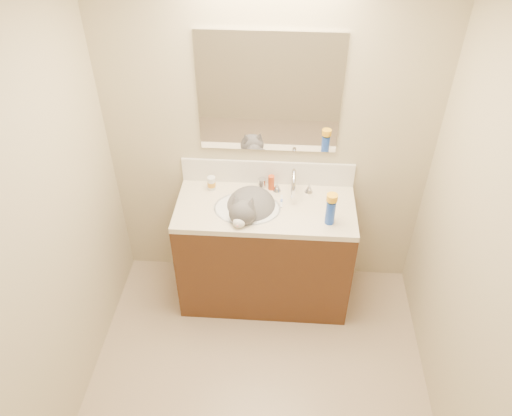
# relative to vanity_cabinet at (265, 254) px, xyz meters

# --- Properties ---
(ground) EXTENTS (2.50, 2.50, 0.00)m
(ground) POSITION_rel_vanity_cabinet_xyz_m (0.00, -0.97, -0.41)
(ground) COLOR tan
(ground) RESTS_ON ground
(room_shell) EXTENTS (2.24, 2.54, 2.52)m
(room_shell) POSITION_rel_vanity_cabinet_xyz_m (0.00, -0.97, 1.08)
(room_shell) COLOR tan
(room_shell) RESTS_ON ground
(vanity_cabinet) EXTENTS (1.20, 0.55, 0.82)m
(vanity_cabinet) POSITION_rel_vanity_cabinet_xyz_m (0.00, 0.00, 0.00)
(vanity_cabinet) COLOR #432411
(vanity_cabinet) RESTS_ON ground
(counter_slab) EXTENTS (1.20, 0.55, 0.04)m
(counter_slab) POSITION_rel_vanity_cabinet_xyz_m (0.00, 0.00, 0.43)
(counter_slab) COLOR beige
(counter_slab) RESTS_ON vanity_cabinet
(basin) EXTENTS (0.45, 0.36, 0.14)m
(basin) POSITION_rel_vanity_cabinet_xyz_m (-0.12, -0.03, 0.38)
(basin) COLOR white
(basin) RESTS_ON vanity_cabinet
(faucet) EXTENTS (0.28, 0.20, 0.21)m
(faucet) POSITION_rel_vanity_cabinet_xyz_m (0.18, 0.14, 0.54)
(faucet) COLOR silver
(faucet) RESTS_ON counter_slab
(cat) EXTENTS (0.42, 0.50, 0.35)m
(cat) POSITION_rel_vanity_cabinet_xyz_m (-0.10, -0.02, 0.44)
(cat) COLOR #4C4A4C
(cat) RESTS_ON basin
(backsplash) EXTENTS (1.20, 0.02, 0.18)m
(backsplash) POSITION_rel_vanity_cabinet_xyz_m (0.00, 0.26, 0.54)
(backsplash) COLOR silver
(backsplash) RESTS_ON counter_slab
(mirror) EXTENTS (0.90, 0.02, 0.80)m
(mirror) POSITION_rel_vanity_cabinet_xyz_m (0.00, 0.26, 1.13)
(mirror) COLOR white
(mirror) RESTS_ON room_shell
(pill_bottle) EXTENTS (0.07, 0.07, 0.10)m
(pill_bottle) POSITION_rel_vanity_cabinet_xyz_m (-0.38, 0.16, 0.50)
(pill_bottle) COLOR silver
(pill_bottle) RESTS_ON counter_slab
(pill_label) EXTENTS (0.08, 0.08, 0.04)m
(pill_label) POSITION_rel_vanity_cabinet_xyz_m (-0.38, 0.16, 0.49)
(pill_label) COLOR orange
(pill_label) RESTS_ON pill_bottle
(silver_jar) EXTENTS (0.06, 0.06, 0.06)m
(silver_jar) POSITION_rel_vanity_cabinet_xyz_m (-0.04, 0.22, 0.48)
(silver_jar) COLOR #B7B7BC
(silver_jar) RESTS_ON counter_slab
(amber_bottle) EXTENTS (0.05, 0.05, 0.11)m
(amber_bottle) POSITION_rel_vanity_cabinet_xyz_m (0.03, 0.19, 0.50)
(amber_bottle) COLOR #C44317
(amber_bottle) RESTS_ON counter_slab
(toothbrush) EXTENTS (0.02, 0.13, 0.01)m
(toothbrush) POSITION_rel_vanity_cabinet_xyz_m (0.11, 0.05, 0.45)
(toothbrush) COLOR silver
(toothbrush) RESTS_ON counter_slab
(toothbrush_head) EXTENTS (0.02, 0.03, 0.01)m
(toothbrush_head) POSITION_rel_vanity_cabinet_xyz_m (0.11, 0.05, 0.46)
(toothbrush_head) COLOR #617ACE
(toothbrush_head) RESTS_ON counter_slab
(spray_can) EXTENTS (0.08, 0.08, 0.17)m
(spray_can) POSITION_rel_vanity_cabinet_xyz_m (0.42, -0.14, 0.53)
(spray_can) COLOR blue
(spray_can) RESTS_ON counter_slab
(spray_cap) EXTENTS (0.09, 0.09, 0.04)m
(spray_cap) POSITION_rel_vanity_cabinet_xyz_m (0.42, -0.14, 0.65)
(spray_cap) COLOR #FAAF1A
(spray_cap) RESTS_ON spray_can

